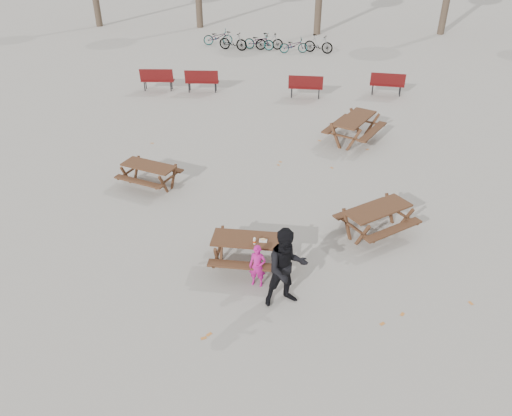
# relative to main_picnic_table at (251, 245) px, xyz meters

# --- Properties ---
(ground) EXTENTS (80.00, 80.00, 0.00)m
(ground) POSITION_rel_main_picnic_table_xyz_m (0.00, 0.00, -0.59)
(ground) COLOR gray
(ground) RESTS_ON ground
(main_picnic_table) EXTENTS (1.80, 1.45, 0.78)m
(main_picnic_table) POSITION_rel_main_picnic_table_xyz_m (0.00, 0.00, 0.00)
(main_picnic_table) COLOR #3A1E15
(main_picnic_table) RESTS_ON ground
(food_tray) EXTENTS (0.18, 0.11, 0.03)m
(food_tray) POSITION_rel_main_picnic_table_xyz_m (0.30, -0.07, 0.21)
(food_tray) COLOR white
(food_tray) RESTS_ON main_picnic_table
(bread_roll) EXTENTS (0.14, 0.06, 0.05)m
(bread_roll) POSITION_rel_main_picnic_table_xyz_m (0.30, -0.07, 0.25)
(bread_roll) COLOR tan
(bread_roll) RESTS_ON food_tray
(soda_bottle) EXTENTS (0.07, 0.07, 0.17)m
(soda_bottle) POSITION_rel_main_picnic_table_xyz_m (0.12, -0.19, 0.26)
(soda_bottle) COLOR silver
(soda_bottle) RESTS_ON main_picnic_table
(child) EXTENTS (0.41, 0.30, 1.06)m
(child) POSITION_rel_main_picnic_table_xyz_m (0.25, -0.68, -0.06)
(child) COLOR #BE1780
(child) RESTS_ON ground
(adult) EXTENTS (1.12, 1.01, 1.88)m
(adult) POSITION_rel_main_picnic_table_xyz_m (0.92, -1.18, 0.35)
(adult) COLOR black
(adult) RESTS_ON ground
(picnic_table_east) EXTENTS (2.30, 2.24, 0.77)m
(picnic_table_east) POSITION_rel_main_picnic_table_xyz_m (3.06, 1.76, -0.20)
(picnic_table_east) COLOR #3A1E15
(picnic_table_east) RESTS_ON ground
(picnic_table_north) EXTENTS (1.96, 1.75, 0.70)m
(picnic_table_north) POSITION_rel_main_picnic_table_xyz_m (-3.58, 3.49, -0.23)
(picnic_table_north) COLOR #3A1E15
(picnic_table_north) RESTS_ON ground
(picnic_table_far) EXTENTS (2.38, 2.57, 0.88)m
(picnic_table_far) POSITION_rel_main_picnic_table_xyz_m (2.72, 7.67, -0.14)
(picnic_table_far) COLOR #3A1E15
(picnic_table_far) RESTS_ON ground
(park_bench_row) EXTENTS (11.92, 1.36, 1.03)m
(park_bench_row) POSITION_rel_main_picnic_table_xyz_m (-1.19, 12.44, -0.07)
(park_bench_row) COLOR maroon
(park_bench_row) RESTS_ON ground
(bicycle_row) EXTENTS (7.81, 2.19, 1.03)m
(bicycle_row) POSITION_rel_main_picnic_table_xyz_m (-2.06, 20.07, -0.11)
(bicycle_row) COLOR black
(bicycle_row) RESTS_ON ground
(fallen_leaves) EXTENTS (11.00, 11.00, 0.01)m
(fallen_leaves) POSITION_rel_main_picnic_table_xyz_m (0.50, 2.50, -0.58)
(fallen_leaves) COLOR #CC7630
(fallen_leaves) RESTS_ON ground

